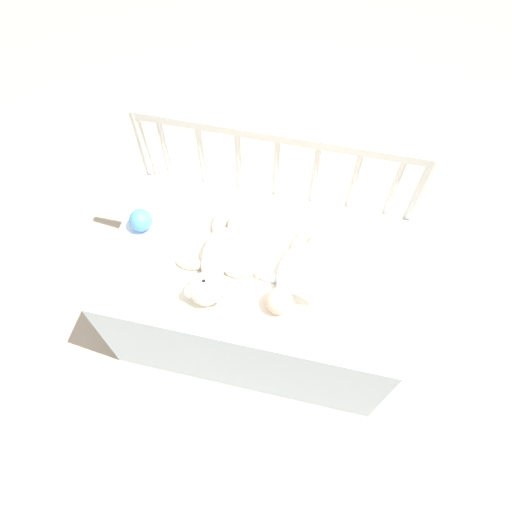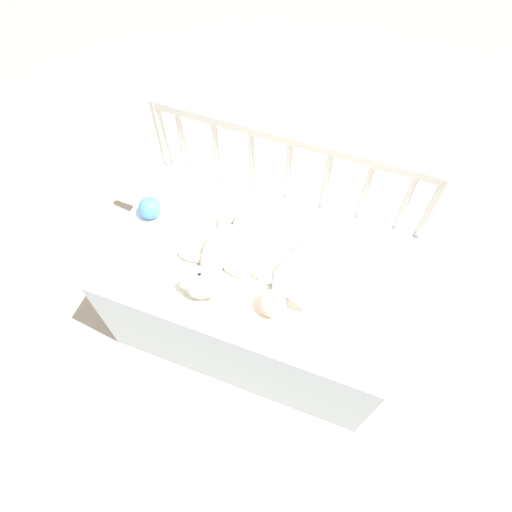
# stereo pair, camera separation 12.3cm
# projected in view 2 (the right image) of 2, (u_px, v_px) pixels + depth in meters

# --- Properties ---
(ground_plane) EXTENTS (12.00, 12.00, 0.00)m
(ground_plane) POSITION_uv_depth(u_px,v_px,m) (256.00, 321.00, 2.22)
(ground_plane) COLOR tan
(crib_mattress) EXTENTS (1.15, 0.67, 0.55)m
(crib_mattress) POSITION_uv_depth(u_px,v_px,m) (256.00, 296.00, 1.99)
(crib_mattress) COLOR silver
(crib_mattress) RESTS_ON ground_plane
(crib_rail) EXTENTS (1.15, 0.04, 0.89)m
(crib_rail) POSITION_uv_depth(u_px,v_px,m) (287.00, 185.00, 1.87)
(crib_rail) COLOR beige
(crib_rail) RESTS_ON ground_plane
(blanket) EXTENTS (0.80, 0.52, 0.01)m
(blanket) POSITION_uv_depth(u_px,v_px,m) (253.00, 265.00, 1.74)
(blanket) COLOR silver
(blanket) RESTS_ON crib_mattress
(teddy_bear) EXTENTS (0.30, 0.44, 0.12)m
(teddy_bear) POSITION_uv_depth(u_px,v_px,m) (214.00, 259.00, 1.71)
(teddy_bear) COLOR silver
(teddy_bear) RESTS_ON crib_mattress
(baby) EXTENTS (0.26, 0.38, 0.10)m
(baby) POSITION_uv_depth(u_px,v_px,m) (288.00, 279.00, 1.67)
(baby) COLOR white
(baby) RESTS_ON crib_mattress
(toy_ball) EXTENTS (0.09, 0.09, 0.09)m
(toy_ball) POSITION_uv_depth(u_px,v_px,m) (150.00, 208.00, 1.83)
(toy_ball) COLOR #4C8CDB
(toy_ball) RESTS_ON crib_mattress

